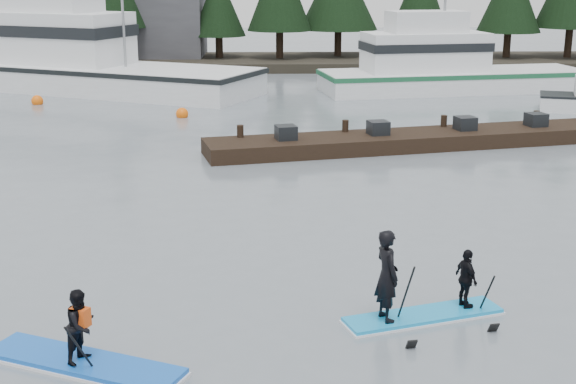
{
  "coord_description": "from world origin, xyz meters",
  "views": [
    {
      "loc": [
        -0.45,
        -13.09,
        6.42
      ],
      "look_at": [
        0.0,
        6.0,
        1.1
      ],
      "focal_mm": 50.0,
      "sensor_mm": 36.0,
      "label": 1
    }
  ],
  "objects_px": {
    "fishing_boat_large": "(79,75)",
    "paddleboard_solo": "(82,345)",
    "paddleboard_duo": "(416,287)",
    "floating_dock": "(428,139)",
    "fishing_boat_medium": "(446,80)"
  },
  "relations": [
    {
      "from": "fishing_boat_large",
      "to": "paddleboard_solo",
      "type": "distance_m",
      "value": 33.11
    },
    {
      "from": "paddleboard_duo",
      "to": "floating_dock",
      "type": "bearing_deg",
      "value": 60.1
    },
    {
      "from": "fishing_boat_large",
      "to": "paddleboard_duo",
      "type": "distance_m",
      "value": 33.28
    },
    {
      "from": "fishing_boat_large",
      "to": "floating_dock",
      "type": "relative_size",
      "value": 1.17
    },
    {
      "from": "fishing_boat_large",
      "to": "paddleboard_solo",
      "type": "height_order",
      "value": "fishing_boat_large"
    },
    {
      "from": "fishing_boat_large",
      "to": "paddleboard_solo",
      "type": "bearing_deg",
      "value": -52.29
    },
    {
      "from": "fishing_boat_medium",
      "to": "floating_dock",
      "type": "xyz_separation_m",
      "value": [
        -3.71,
        -14.12,
        -0.33
      ]
    },
    {
      "from": "fishing_boat_large",
      "to": "paddleboard_duo",
      "type": "relative_size",
      "value": 6.2
    },
    {
      "from": "fishing_boat_medium",
      "to": "paddleboard_solo",
      "type": "height_order",
      "value": "fishing_boat_medium"
    },
    {
      "from": "paddleboard_solo",
      "to": "paddleboard_duo",
      "type": "bearing_deg",
      "value": 40.44
    },
    {
      "from": "fishing_boat_large",
      "to": "fishing_boat_medium",
      "type": "xyz_separation_m",
      "value": [
        20.12,
        -1.06,
        -0.22
      ]
    },
    {
      "from": "fishing_boat_large",
      "to": "paddleboard_duo",
      "type": "xyz_separation_m",
      "value": [
        13.2,
        -30.55,
        -0.15
      ]
    },
    {
      "from": "fishing_boat_medium",
      "to": "paddleboard_solo",
      "type": "bearing_deg",
      "value": -121.85
    },
    {
      "from": "fishing_boat_medium",
      "to": "floating_dock",
      "type": "height_order",
      "value": "fishing_boat_medium"
    },
    {
      "from": "fishing_boat_medium",
      "to": "paddleboard_duo",
      "type": "distance_m",
      "value": 30.29
    }
  ]
}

